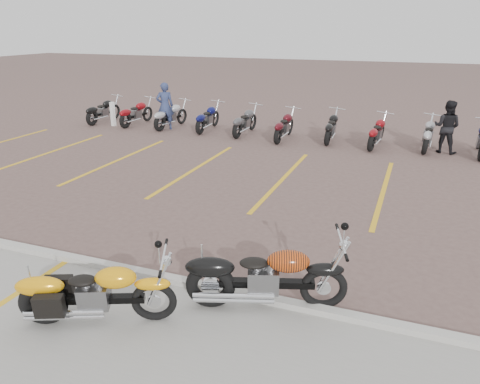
% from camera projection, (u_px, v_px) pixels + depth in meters
% --- Properties ---
extents(ground, '(100.00, 100.00, 0.00)m').
position_uv_depth(ground, '(228.00, 236.00, 9.47)').
color(ground, brown).
rests_on(ground, ground).
extents(curb, '(60.00, 0.18, 0.12)m').
position_uv_depth(curb, '(181.00, 282.00, 7.69)').
color(curb, '#ADAAA3').
rests_on(curb, ground).
extents(parking_stripes, '(38.00, 5.50, 0.01)m').
position_uv_depth(parking_stripes, '(283.00, 179.00, 12.98)').
color(parking_stripes, gold).
rests_on(parking_stripes, ground).
extents(yellow_cruiser, '(2.10, 1.01, 0.92)m').
position_uv_depth(yellow_cruiser, '(94.00, 294.00, 6.60)').
color(yellow_cruiser, black).
rests_on(yellow_cruiser, ground).
extents(flame_cruiser, '(2.33, 0.92, 0.99)m').
position_uv_depth(flame_cruiser, '(262.00, 279.00, 6.94)').
color(flame_cruiser, black).
rests_on(flame_cruiser, ground).
extents(person_a, '(0.82, 0.76, 1.89)m').
position_uv_depth(person_a, '(165.00, 106.00, 18.82)').
color(person_a, navy).
rests_on(person_a, ground).
extents(person_b, '(1.00, 0.88, 1.74)m').
position_uv_depth(person_b, '(447.00, 127.00, 15.37)').
color(person_b, black).
rests_on(person_b, ground).
extents(bollard, '(0.18, 0.18, 1.00)m').
position_uv_depth(bollard, '(113.00, 114.00, 19.62)').
color(bollard, white).
rests_on(bollard, ground).
extents(bg_bike_row, '(15.59, 2.03, 1.10)m').
position_uv_depth(bg_bike_row, '(264.00, 122.00, 17.70)').
color(bg_bike_row, black).
rests_on(bg_bike_row, ground).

